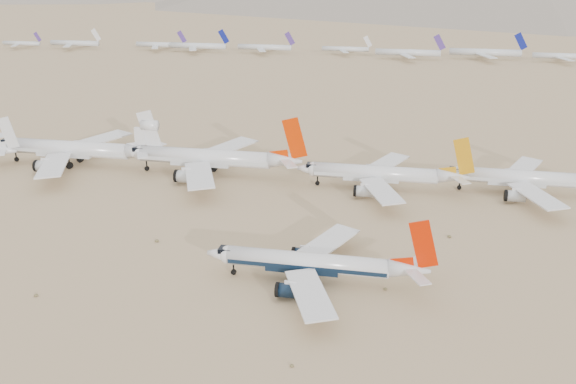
% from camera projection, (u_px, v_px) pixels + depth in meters
% --- Properties ---
extents(ground, '(7000.00, 7000.00, 0.00)m').
position_uv_depth(ground, '(267.00, 282.00, 133.95)').
color(ground, '#917954').
rests_on(ground, ground).
extents(main_airliner, '(45.37, 44.31, 16.01)m').
position_uv_depth(main_airliner, '(317.00, 263.00, 132.38)').
color(main_airliner, silver).
rests_on(main_airliner, ground).
extents(row2_navy_widebody, '(47.25, 46.20, 16.81)m').
position_uv_depth(row2_navy_widebody, '(528.00, 178.00, 181.82)').
color(row2_navy_widebody, silver).
rests_on(row2_navy_widebody, ground).
extents(row2_gold_tail, '(47.89, 46.84, 17.05)m').
position_uv_depth(row2_gold_tail, '(382.00, 174.00, 185.35)').
color(row2_gold_tail, silver).
rests_on(row2_gold_tail, ground).
extents(row2_orange_tail, '(55.34, 54.13, 19.74)m').
position_uv_depth(row2_orange_tail, '(212.00, 158.00, 197.24)').
color(row2_orange_tail, silver).
rests_on(row2_orange_tail, ground).
extents(row2_white_trijet, '(55.44, 54.18, 19.64)m').
position_uv_depth(row2_white_trijet, '(77.00, 149.00, 206.20)').
color(row2_white_trijet, silver).
rests_on(row2_white_trijet, ground).
extents(distant_storage_row, '(661.69, 61.80, 15.56)m').
position_uv_depth(distant_storage_row, '(505.00, 54.00, 413.45)').
color(distant_storage_row, silver).
rests_on(distant_storage_row, ground).
extents(desert_scrub, '(261.14, 121.67, 0.63)m').
position_uv_depth(desert_scrub, '(256.00, 362.00, 107.34)').
color(desert_scrub, brown).
rests_on(desert_scrub, ground).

